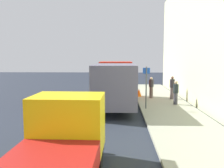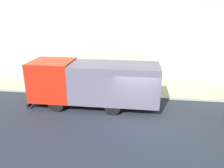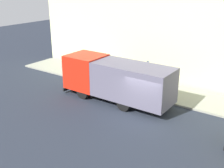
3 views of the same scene
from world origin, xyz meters
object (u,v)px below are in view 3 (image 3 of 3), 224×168
object	(u,v)px
large_utility_truck	(116,79)
pedestrian_standing	(144,73)
pedestrian_third	(123,67)
pedestrian_walking	(109,71)
street_sign_post	(147,75)
traffic_cone_orange	(95,79)

from	to	relation	value
large_utility_truck	pedestrian_standing	xyz separation A→B (m)	(4.10, 0.02, -0.70)
large_utility_truck	pedestrian_third	bearing A→B (deg)	27.31
pedestrian_standing	pedestrian_walking	bearing A→B (deg)	-78.32
large_utility_truck	street_sign_post	xyz separation A→B (m)	(1.95, -1.39, -0.00)
street_sign_post	large_utility_truck	bearing A→B (deg)	144.65
pedestrian_standing	traffic_cone_orange	size ratio (longest dim) A/B	2.53
large_utility_truck	pedestrian_walking	world-z (taller)	large_utility_truck
pedestrian_third	street_sign_post	size ratio (longest dim) A/B	0.67
pedestrian_third	street_sign_post	bearing A→B (deg)	-88.50
pedestrian_walking	pedestrian_standing	bearing A→B (deg)	-29.38
traffic_cone_orange	pedestrian_standing	bearing A→B (deg)	-56.70
pedestrian_walking	pedestrian_third	size ratio (longest dim) A/B	0.95
large_utility_truck	street_sign_post	world-z (taller)	large_utility_truck
pedestrian_walking	street_sign_post	size ratio (longest dim) A/B	0.63
pedestrian_third	traffic_cone_orange	world-z (taller)	pedestrian_third
pedestrian_walking	pedestrian_standing	world-z (taller)	pedestrian_walking
pedestrian_standing	traffic_cone_orange	distance (m)	4.08
street_sign_post	traffic_cone_orange	bearing A→B (deg)	90.84
pedestrian_standing	large_utility_truck	bearing A→B (deg)	-15.30
pedestrian_walking	traffic_cone_orange	size ratio (longest dim) A/B	2.59
pedestrian_walking	traffic_cone_orange	xyz separation A→B (m)	(-0.90, 0.81, -0.55)
large_utility_truck	traffic_cone_orange	xyz separation A→B (m)	(1.88, 3.40, -1.23)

